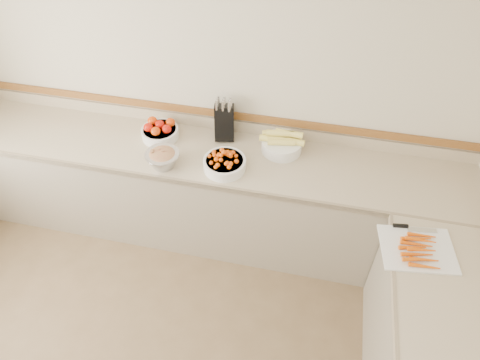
% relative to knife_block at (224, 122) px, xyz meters
% --- Properties ---
extents(back_wall, '(4.00, 0.00, 4.00)m').
position_rel_knife_block_xyz_m(back_wall, '(-0.11, 0.10, 0.26)').
color(back_wall, beige).
rests_on(back_wall, ground_plane).
extents(counter_back, '(4.00, 0.65, 1.08)m').
position_rel_knife_block_xyz_m(counter_back, '(-0.11, -0.22, -0.59)').
color(counter_back, tan).
rests_on(counter_back, ground_plane).
extents(knife_block, '(0.18, 0.20, 0.36)m').
position_rel_knife_block_xyz_m(knife_block, '(0.00, 0.00, 0.00)').
color(knife_block, black).
rests_on(knife_block, counter_back).
extents(tomato_bowl, '(0.29, 0.29, 0.14)m').
position_rel_knife_block_xyz_m(tomato_bowl, '(-0.49, -0.11, -0.09)').
color(tomato_bowl, white).
rests_on(tomato_bowl, counter_back).
extents(cherry_tomato_bowl, '(0.31, 0.31, 0.17)m').
position_rel_knife_block_xyz_m(cherry_tomato_bowl, '(0.09, -0.36, -0.09)').
color(cherry_tomato_bowl, white).
rests_on(cherry_tomato_bowl, counter_back).
extents(corn_bowl, '(0.34, 0.31, 0.18)m').
position_rel_knife_block_xyz_m(corn_bowl, '(0.46, -0.06, -0.08)').
color(corn_bowl, white).
rests_on(corn_bowl, counter_back).
extents(rhubarb_bowl, '(0.25, 0.25, 0.14)m').
position_rel_knife_block_xyz_m(rhubarb_bowl, '(-0.35, -0.42, -0.07)').
color(rhubarb_bowl, '#B2B2BA').
rests_on(rhubarb_bowl, counter_back).
extents(cutting_board, '(0.47, 0.39, 0.06)m').
position_rel_knife_block_xyz_m(cutting_board, '(1.39, -0.81, -0.13)').
color(cutting_board, white).
rests_on(cutting_board, counter_right).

